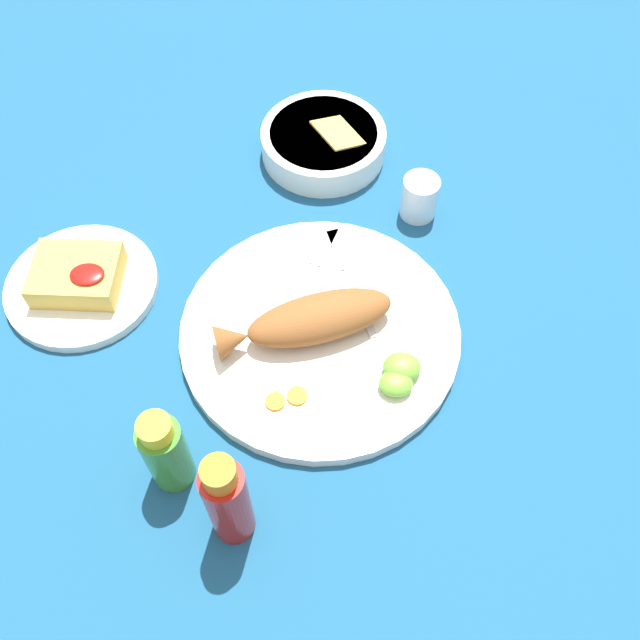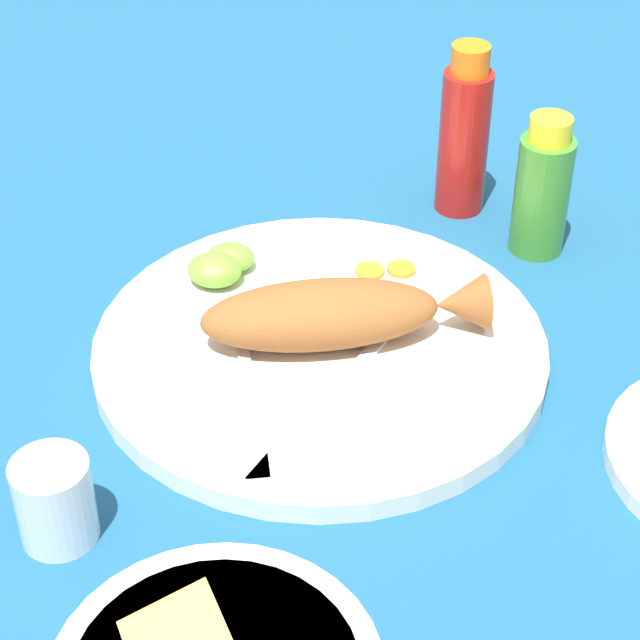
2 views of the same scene
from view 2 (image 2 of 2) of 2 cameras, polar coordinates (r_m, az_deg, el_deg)
ground_plane at (r=0.94m, az=-0.00°, el=-1.85°), size 4.00×4.00×0.00m
main_plate at (r=0.93m, az=-0.00°, el=-1.42°), size 0.36×0.36×0.02m
fried_fish at (r=0.91m, az=0.82°, el=0.33°), size 0.23×0.13×0.05m
fork_near at (r=0.85m, az=-0.33°, el=-4.82°), size 0.07×0.18×0.00m
fork_far at (r=0.87m, az=-3.49°, el=-4.17°), size 0.07×0.18×0.00m
carrot_slice_near at (r=1.00m, az=4.02°, el=2.52°), size 0.02×0.02×0.00m
carrot_slice_mid at (r=1.00m, az=2.47°, el=2.41°), size 0.03×0.03×0.00m
lime_wedge_main at (r=1.00m, az=-4.43°, el=3.09°), size 0.04×0.04×0.02m
lime_wedge_side at (r=0.99m, az=-5.22°, el=2.47°), size 0.05×0.04×0.03m
hot_sauce_bottle_red at (r=1.09m, az=7.10°, el=9.03°), size 0.05×0.05×0.17m
hot_sauce_bottle_green at (r=1.05m, az=10.89°, el=6.33°), size 0.05×0.05×0.13m
salt_cup at (r=0.80m, az=-12.89°, el=-8.88°), size 0.05×0.05×0.06m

